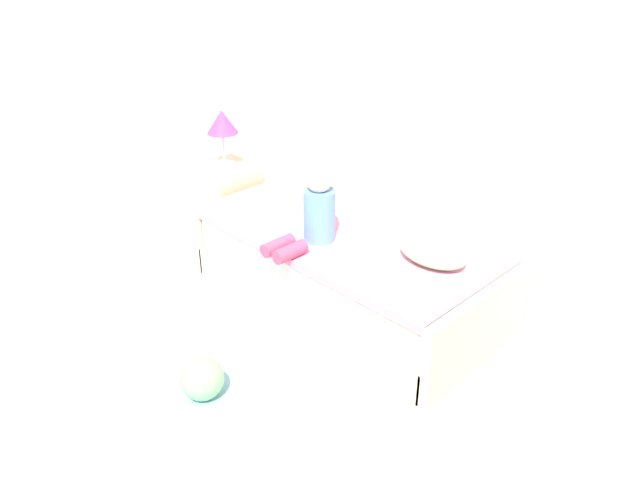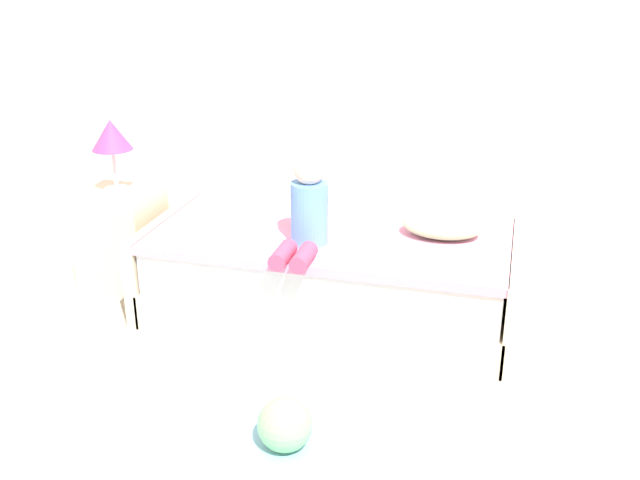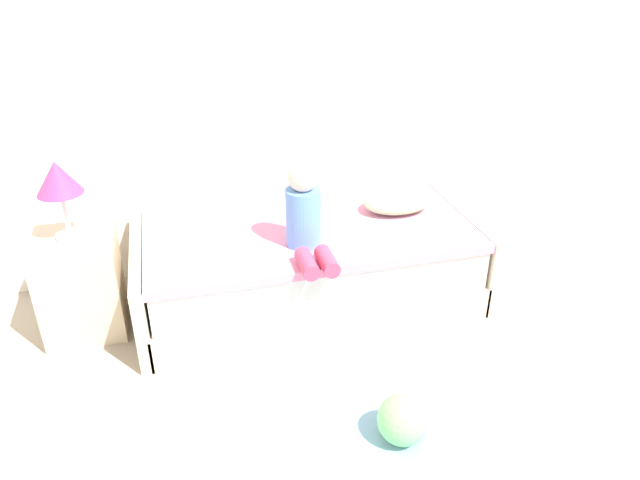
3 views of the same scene
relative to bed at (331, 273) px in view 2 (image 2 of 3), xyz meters
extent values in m
cube|color=silver|center=(0.51, 0.60, 1.20)|extent=(7.20, 0.10, 2.90)
cube|color=beige|center=(0.00, 0.00, -0.15)|extent=(2.00, 1.00, 0.20)
cube|color=white|center=(0.00, 0.00, 0.08)|extent=(1.94, 0.94, 0.25)
cube|color=pink|center=(0.00, 0.00, 0.23)|extent=(1.98, 0.98, 0.05)
cube|color=beige|center=(-1.02, 0.00, 0.00)|extent=(0.07, 1.00, 0.50)
cube|color=beige|center=(1.02, 0.00, 0.00)|extent=(0.07, 1.00, 0.50)
cube|color=beige|center=(-1.35, 0.04, 0.05)|extent=(0.44, 0.44, 0.60)
cylinder|color=silver|center=(-1.35, 0.04, 0.37)|extent=(0.15, 0.15, 0.03)
cylinder|color=silver|center=(-1.35, 0.04, 0.50)|extent=(0.02, 0.02, 0.24)
cone|color=#E5387A|center=(-1.35, 0.04, 0.71)|extent=(0.24, 0.24, 0.18)
cylinder|color=#598CD1|center=(-0.08, -0.18, 0.42)|extent=(0.20, 0.20, 0.34)
sphere|color=beige|center=(-0.08, -0.18, 0.67)|extent=(0.17, 0.17, 0.17)
cylinder|color=#D83F60|center=(-0.13, -0.48, 0.30)|extent=(0.09, 0.22, 0.09)
cylinder|color=#D83F60|center=(-0.02, -0.48, 0.30)|extent=(0.09, 0.22, 0.09)
ellipsoid|color=#99CC8C|center=(0.61, 0.10, 0.32)|extent=(0.44, 0.30, 0.13)
sphere|color=#7FD872|center=(0.12, -1.27, -0.13)|extent=(0.24, 0.24, 0.24)
cube|color=#7AA8CC|center=(-0.25, -1.30, -0.24)|extent=(1.60, 1.10, 0.01)
camera|label=1|loc=(2.46, -2.69, 2.10)|focal=35.18mm
camera|label=2|loc=(0.95, -3.76, 1.80)|focal=41.73mm
camera|label=3|loc=(-0.77, -3.12, 1.90)|focal=33.42mm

